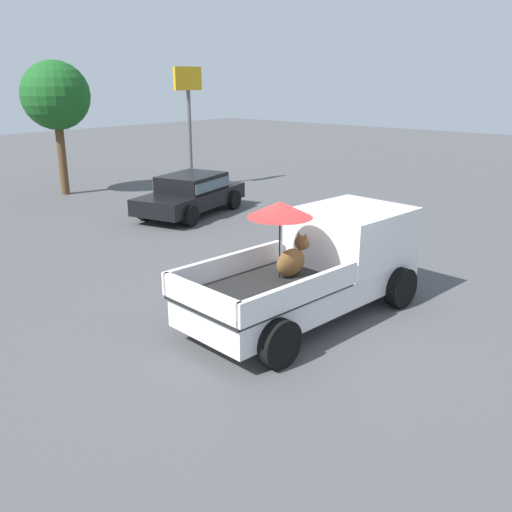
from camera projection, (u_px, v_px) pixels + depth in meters
The scene contains 5 objects.
ground_plane at pixel (304, 317), 10.66m from camera, with size 80.00×80.00×0.00m, color #4C4C4F.
pickup_truck_main at pixel (322, 263), 10.69m from camera, with size 5.19×2.60×2.29m.
parked_sedan_near at pixel (191, 192), 18.51m from camera, with size 4.59×2.72×1.33m.
motel_sign at pixel (189, 103), 22.39m from camera, with size 1.40×0.16×4.80m.
tree_by_lot at pixel (56, 96), 20.85m from camera, with size 2.55×2.55×5.03m.
Camera 1 is at (-8.01, -5.73, 4.35)m, focal length 39.06 mm.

